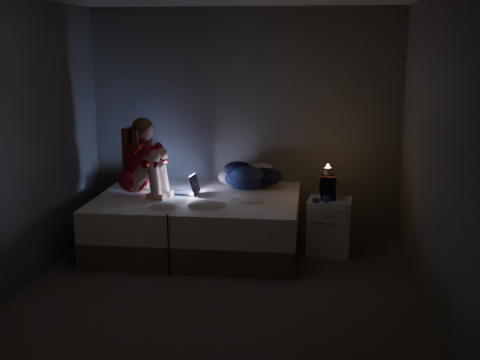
% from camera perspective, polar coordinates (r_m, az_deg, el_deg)
% --- Properties ---
extents(floor, '(3.60, 3.80, 0.02)m').
position_cam_1_polar(floor, '(5.64, -1.75, -10.26)').
color(floor, '#4A423F').
rests_on(floor, ground).
extents(wall_back, '(3.60, 0.02, 2.60)m').
position_cam_1_polar(wall_back, '(7.15, 0.48, 5.51)').
color(wall_back, '#50514B').
rests_on(wall_back, ground).
extents(wall_front, '(3.60, 0.02, 2.60)m').
position_cam_1_polar(wall_front, '(3.44, -6.66, -2.33)').
color(wall_front, '#50514B').
rests_on(wall_front, ground).
extents(wall_left, '(0.02, 3.80, 2.60)m').
position_cam_1_polar(wall_left, '(5.83, -19.75, 3.15)').
color(wall_left, '#50514B').
rests_on(wall_left, ground).
extents(wall_right, '(0.02, 3.80, 2.60)m').
position_cam_1_polar(wall_right, '(5.31, 17.85, 2.44)').
color(wall_right, '#50514B').
rests_on(wall_right, ground).
extents(bed, '(2.15, 1.61, 0.59)m').
position_cam_1_polar(bed, '(6.63, -3.92, -3.97)').
color(bed, beige).
rests_on(bed, ground).
extents(pillow, '(0.40, 0.28, 0.12)m').
position_cam_1_polar(pillow, '(7.04, -8.91, -0.14)').
color(pillow, white).
rests_on(pillow, bed).
extents(woman, '(0.60, 0.48, 0.85)m').
position_cam_1_polar(woman, '(6.61, -10.00, 2.22)').
color(woman, '#A00C1E').
rests_on(woman, bed).
extents(laptop, '(0.34, 0.26, 0.23)m').
position_cam_1_polar(laptop, '(6.64, -5.39, -0.33)').
color(laptop, black).
rests_on(laptop, bed).
extents(clothes_pile, '(0.59, 0.50, 0.32)m').
position_cam_1_polar(clothes_pile, '(6.88, 0.60, 0.56)').
color(clothes_pile, '#11123F').
rests_on(clothes_pile, bed).
extents(nightstand, '(0.48, 0.44, 0.59)m').
position_cam_1_polar(nightstand, '(6.53, 8.33, -4.33)').
color(nightstand, silver).
rests_on(nightstand, ground).
extents(book_stack, '(0.19, 0.25, 0.24)m').
position_cam_1_polar(book_stack, '(6.47, 8.15, -0.66)').
color(book_stack, black).
rests_on(book_stack, nightstand).
extents(candle, '(0.07, 0.07, 0.08)m').
position_cam_1_polar(candle, '(6.43, 8.20, 0.75)').
color(candle, beige).
rests_on(candle, book_stack).
extents(phone, '(0.09, 0.15, 0.01)m').
position_cam_1_polar(phone, '(6.36, 7.20, -1.95)').
color(phone, black).
rests_on(phone, nightstand).
extents(blue_orb, '(0.08, 0.08, 0.08)m').
position_cam_1_polar(blue_orb, '(6.30, 8.24, -1.80)').
color(blue_orb, navy).
rests_on(blue_orb, nightstand).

